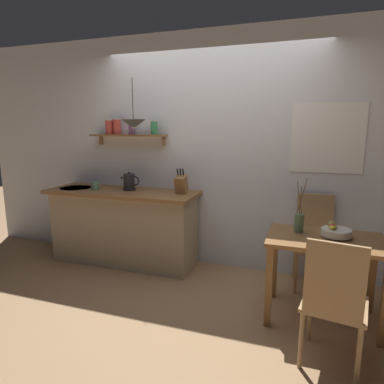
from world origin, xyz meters
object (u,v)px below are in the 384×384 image
object	(u,v)px
coffee_mug_by_sink	(95,186)
pendant_lamp	(133,124)
dining_table	(325,253)
knife_block	(181,184)
dining_chair_near	(334,299)
fruit_bowl	(335,231)
electric_kettle	(129,182)
dining_chair_far	(314,237)
twig_vase	(299,222)

from	to	relation	value
coffee_mug_by_sink	pendant_lamp	size ratio (longest dim) A/B	0.24
dining_table	knife_block	distance (m)	1.67
dining_chair_near	coffee_mug_by_sink	xyz separation A→B (m)	(-2.60, 1.11, 0.43)
pendant_lamp	knife_block	bearing A→B (deg)	8.00
fruit_bowl	knife_block	size ratio (longest dim) A/B	0.84
pendant_lamp	dining_table	bearing A→B (deg)	-14.16
electric_kettle	coffee_mug_by_sink	xyz separation A→B (m)	(-0.40, -0.13, -0.05)
dining_chair_far	knife_block	distance (m)	1.53
knife_block	coffee_mug_by_sink	size ratio (longest dim) A/B	2.22
dining_chair_far	fruit_bowl	bearing A→B (deg)	-77.49
fruit_bowl	twig_vase	size ratio (longest dim) A/B	0.50
coffee_mug_by_sink	dining_chair_far	bearing A→B (deg)	4.48
electric_kettle	coffee_mug_by_sink	distance (m)	0.42
dining_chair_far	fruit_bowl	xyz separation A→B (m)	(0.14, -0.61, 0.26)
dining_chair_near	electric_kettle	bearing A→B (deg)	150.76
pendant_lamp	fruit_bowl	bearing A→B (deg)	-12.27
twig_vase	coffee_mug_by_sink	world-z (taller)	twig_vase
electric_kettle	knife_block	distance (m)	0.66
knife_block	fruit_bowl	bearing A→B (deg)	-18.74
dining_chair_near	knife_block	xyz separation A→B (m)	(-1.54, 1.23, 0.50)
dining_chair_near	coffee_mug_by_sink	world-z (taller)	coffee_mug_by_sink
dining_table	pendant_lamp	size ratio (longest dim) A/B	1.72
fruit_bowl	dining_table	bearing A→B (deg)	-143.12
dining_table	dining_chair_far	size ratio (longest dim) A/B	0.99
pendant_lamp	dining_chair_far	bearing A→B (deg)	4.22
twig_vase	coffee_mug_by_sink	bearing A→B (deg)	170.93
dining_chair_near	dining_chair_far	bearing A→B (deg)	94.09
dining_table	pendant_lamp	xyz separation A→B (m)	(-2.05, 0.52, 1.08)
dining_table	dining_chair_far	world-z (taller)	dining_chair_far
dining_chair_near	dining_chair_far	world-z (taller)	dining_chair_far
dining_table	twig_vase	xyz separation A→B (m)	(-0.22, 0.09, 0.23)
dining_chair_far	twig_vase	distance (m)	0.67
dining_table	coffee_mug_by_sink	bearing A→B (deg)	169.68
electric_kettle	coffee_mug_by_sink	bearing A→B (deg)	-162.26
dining_chair_far	dining_chair_near	bearing A→B (deg)	-85.91
fruit_bowl	pendant_lamp	world-z (taller)	pendant_lamp
dining_chair_far	knife_block	size ratio (longest dim) A/B	3.31
dining_chair_far	coffee_mug_by_sink	bearing A→B (deg)	-175.52
coffee_mug_by_sink	pendant_lamp	world-z (taller)	pendant_lamp
twig_vase	electric_kettle	distance (m)	2.02
fruit_bowl	electric_kettle	world-z (taller)	electric_kettle
dining_chair_far	twig_vase	bearing A→B (deg)	-105.65
electric_kettle	knife_block	bearing A→B (deg)	-0.11
fruit_bowl	coffee_mug_by_sink	xyz separation A→B (m)	(-2.64, 0.41, 0.17)
dining_table	dining_chair_far	distance (m)	0.67
dining_chair_near	dining_table	bearing A→B (deg)	92.83
dining_chair_near	fruit_bowl	world-z (taller)	dining_chair_near
twig_vase	coffee_mug_by_sink	xyz separation A→B (m)	(-2.34, 0.37, 0.12)
electric_kettle	pendant_lamp	size ratio (longest dim) A/B	0.43
coffee_mug_by_sink	twig_vase	bearing A→B (deg)	-9.07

